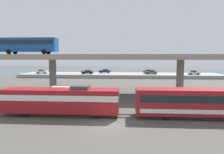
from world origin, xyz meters
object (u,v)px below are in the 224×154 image
Objects in this scene: parked_car_0 at (151,72)px; parked_car_2 at (87,72)px; train_locomotive at (55,99)px; parked_car_5 at (42,71)px; parked_car_1 at (194,73)px; train_coach_lead at (221,102)px; transit_bus_on_overpass at (29,44)px; parked_car_3 at (149,71)px; parked_car_4 at (105,71)px; service_truck_west at (61,94)px.

parked_car_0 is 24.10m from parked_car_2.
train_locomotive is 3.95× the size of parked_car_5.
parked_car_1 is 0.98× the size of parked_car_5.
train_coach_lead reaches higher than parked_car_5.
train_locomotive is 54.66m from parked_car_5.
transit_bus_on_overpass reaches higher than parked_car_3.
train_coach_lead reaches higher than parked_car_4.
service_truck_west reaches higher than parked_car_4.
parked_car_3 is (29.50, 37.96, -8.52)m from transit_bus_on_overpass.
parked_car_2 is 0.98× the size of parked_car_3.
train_locomotive is 3.90× the size of parked_car_0.
train_locomotive is 53.95m from parked_car_4.
transit_bus_on_overpass reaches higher than parked_car_0.
parked_car_1 is 0.94× the size of parked_car_3.
train_coach_lead is 57.82m from parked_car_4.
parked_car_1 is at bearing 176.34° from parked_car_0.
parked_car_3 is at bearing -86.34° from train_coach_lead.
service_truck_west is 1.57× the size of parked_car_5.
transit_bus_on_overpass is at bearing -127.85° from parked_car_3.
parked_car_2 is 23.94m from parked_car_3.
transit_bus_on_overpass is at bearing -24.21° from train_coach_lead.
train_locomotive is at bearing 88.53° from parked_car_4.
parked_car_4 and parked_car_5 have the same top height.
service_truck_west is at bearing -78.83° from train_locomotive.
parked_car_4 is at bearing 176.11° from parked_car_3.
transit_bus_on_overpass is 57.13m from parked_car_1.
parked_car_2 is (-24.08, -0.83, 0.00)m from parked_car_0.
service_truck_west is 47.78m from parked_car_0.
parked_car_0 is 0.98× the size of parked_car_3.
parked_car_2 and parked_car_4 have the same top height.
parked_car_4 is at bearing -139.84° from parked_car_2.
service_truck_west is (-1.28, 6.49, -0.55)m from train_locomotive.
train_locomotive is at bearing -65.27° from parked_car_5.
train_locomotive reaches higher than train_coach_lead.
parked_car_3 is at bearing 52.15° from transit_bus_on_overpass.
parked_car_1 is at bearing -130.43° from service_truck_west.
transit_bus_on_overpass is 15.36m from service_truck_west.
transit_bus_on_overpass is 2.59× the size of parked_car_4.
train_coach_lead is at bearing -86.34° from parked_car_3.
parked_car_1 and parked_car_2 have the same top height.
service_truck_west is at bearing 64.44° from parked_car_0.
train_coach_lead is 24.40m from service_truck_west.
transit_bus_on_overpass is at bearing 49.27° from parked_car_0.
parked_car_5 is (-41.72, -3.10, -0.00)m from parked_car_3.
train_coach_lead is at bearing 164.57° from service_truck_west.
train_locomotive is 3.81× the size of parked_car_3.
train_coach_lead is at bearing -24.21° from transit_bus_on_overpass.
parked_car_0 is 15.30m from parked_car_1.
parked_car_2 is at bearing 40.16° from parked_car_4.
parked_car_5 is (-24.25, -4.28, -0.00)m from parked_car_4.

